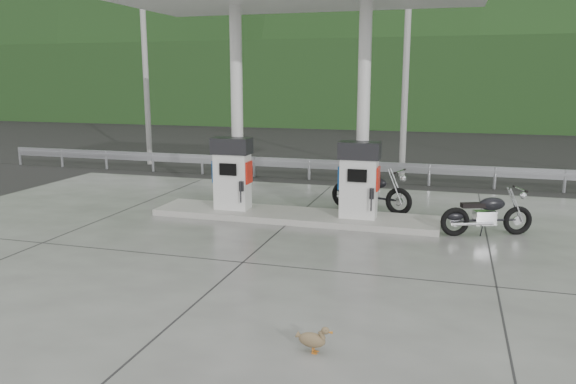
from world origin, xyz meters
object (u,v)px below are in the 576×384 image
(gas_pump_left, at_px, (232,174))
(motorcycle_right, at_px, (487,215))
(duck, at_px, (312,340))
(gas_pump_right, at_px, (359,180))
(motorcycle_left, at_px, (371,192))

(gas_pump_left, relative_size, motorcycle_right, 0.93)
(gas_pump_left, distance_m, motorcycle_right, 6.11)
(gas_pump_left, relative_size, duck, 4.13)
(gas_pump_right, height_order, duck, gas_pump_right)
(gas_pump_left, distance_m, duck, 7.57)
(gas_pump_left, height_order, duck, gas_pump_left)
(motorcycle_right, distance_m, duck, 6.76)
(motorcycle_left, bearing_deg, gas_pump_left, -140.94)
(gas_pump_left, distance_m, motorcycle_left, 3.61)
(duck, bearing_deg, gas_pump_left, 124.94)
(gas_pump_left, height_order, gas_pump_right, same)
(gas_pump_right, xyz_separation_m, duck, (0.50, -6.54, -0.89))
(motorcycle_right, xyz_separation_m, duck, (-2.38, -6.32, -0.30))
(duck, bearing_deg, motorcycle_right, 74.86)
(gas_pump_right, bearing_deg, gas_pump_left, 180.00)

